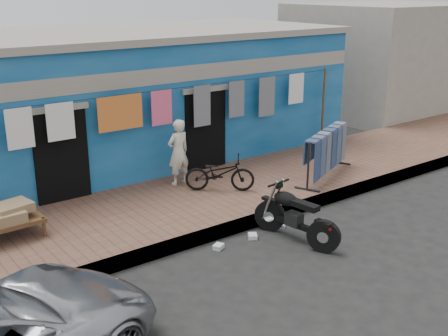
% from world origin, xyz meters
% --- Properties ---
extents(ground, '(80.00, 80.00, 0.00)m').
position_xyz_m(ground, '(0.00, 0.00, 0.00)').
color(ground, black).
rests_on(ground, ground).
extents(sidewalk, '(28.00, 3.00, 0.25)m').
position_xyz_m(sidewalk, '(0.00, 3.00, 0.12)').
color(sidewalk, brown).
rests_on(sidewalk, ground).
extents(curb, '(28.00, 0.10, 0.25)m').
position_xyz_m(curb, '(0.00, 1.55, 0.12)').
color(curb, gray).
rests_on(curb, ground).
extents(building, '(12.20, 5.20, 3.36)m').
position_xyz_m(building, '(-0.00, 6.99, 1.69)').
color(building, '#0E4C87').
rests_on(building, ground).
extents(neighbor_right, '(6.00, 5.00, 3.80)m').
position_xyz_m(neighbor_right, '(11.00, 7.00, 1.90)').
color(neighbor_right, '#9E9384').
rests_on(neighbor_right, ground).
extents(clothesline, '(10.06, 0.06, 2.10)m').
position_xyz_m(clothesline, '(-0.36, 4.25, 1.82)').
color(clothesline, brown).
rests_on(clothesline, sidewalk).
extents(seated_person, '(0.55, 0.39, 1.45)m').
position_xyz_m(seated_person, '(0.18, 3.90, 0.98)').
color(seated_person, beige).
rests_on(seated_person, sidewalk).
extents(bicycle, '(1.46, 1.31, 0.94)m').
position_xyz_m(bicycle, '(0.65, 3.03, 0.72)').
color(bicycle, black).
rests_on(bicycle, sidewalk).
extents(motorcycle, '(0.92, 1.70, 1.02)m').
position_xyz_m(motorcycle, '(0.60, 0.64, 0.51)').
color(motorcycle, black).
rests_on(motorcycle, ground).
extents(jeans_rack, '(2.63, 2.16, 1.10)m').
position_xyz_m(jeans_rack, '(3.14, 2.36, 0.80)').
color(jeans_rack, black).
rests_on(jeans_rack, sidewalk).
extents(litter_a, '(0.23, 0.22, 0.08)m').
position_xyz_m(litter_a, '(-0.72, 1.20, 0.04)').
color(litter_a, silver).
rests_on(litter_a, ground).
extents(litter_b, '(0.18, 0.17, 0.07)m').
position_xyz_m(litter_b, '(0.79, 1.20, 0.04)').
color(litter_b, silver).
rests_on(litter_b, ground).
extents(litter_c, '(0.24, 0.25, 0.08)m').
position_xyz_m(litter_c, '(0.04, 1.18, 0.04)').
color(litter_c, silver).
rests_on(litter_c, ground).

